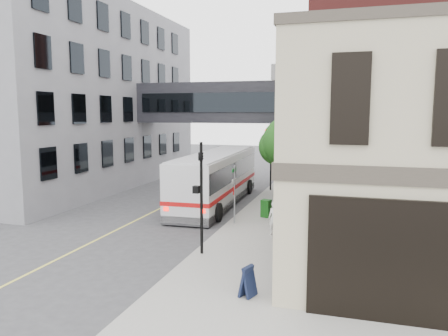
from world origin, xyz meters
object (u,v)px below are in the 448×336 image
Objects in this scene: pedestrian_a at (274,219)px; newspaper_box at (266,208)px; bus at (216,176)px; sandwich_board at (248,281)px; pedestrian_b at (286,200)px; pedestrian_c at (290,196)px.

newspaper_box is (-1.04, 3.35, -0.31)m from pedestrian_a.
bus is 14.39m from sandwich_board.
bus reaches higher than pedestrian_b.
newspaper_box is at bearing -38.96° from bus.
pedestrian_b is at bearing -28.95° from bus.
newspaper_box is (-1.02, -0.41, -0.42)m from pedestrian_b.
sandwich_board is (5.26, -13.34, -1.16)m from bus.
pedestrian_a is at bearing -56.42° from newspaper_box.
pedestrian_a reaches higher than newspaper_box.
sandwich_board is at bearing -81.89° from pedestrian_b.
pedestrian_a is at bearing -83.96° from pedestrian_b.
pedestrian_c is 2.43m from newspaper_box.
bus is at bearing 156.83° from pedestrian_b.
pedestrian_a is 3.52m from newspaper_box.
sandwich_board is at bearing -68.49° from bus.
sandwich_board is at bearing -75.25° from pedestrian_c.
pedestrian_b is at bearing 110.57° from sandwich_board.
bus is 6.70× the size of pedestrian_b.
bus is 8.09m from pedestrian_a.
pedestrian_c is at bearing -10.27° from bus.
pedestrian_a reaches higher than sandwich_board.
pedestrian_b is 1.87× the size of newspaper_box.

